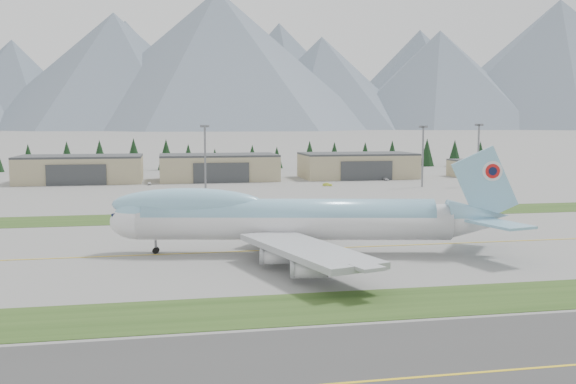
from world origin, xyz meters
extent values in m
plane|color=slate|center=(0.00, 0.00, 0.00)|extent=(7000.00, 7000.00, 0.00)
cube|color=#274318|center=(0.00, -38.00, 0.00)|extent=(400.00, 14.00, 0.08)
cube|color=#274318|center=(0.00, 45.00, 0.00)|extent=(400.00, 18.00, 0.08)
cube|color=#313131|center=(0.00, -62.00, 0.00)|extent=(400.00, 32.00, 0.04)
cube|color=yellow|center=(0.00, 0.00, 0.00)|extent=(400.00, 0.40, 0.02)
cube|color=yellow|center=(0.00, -62.00, 0.00)|extent=(400.00, 0.40, 0.02)
cylinder|color=silver|center=(-14.02, -3.67, 5.86)|extent=(56.72, 17.63, 6.56)
cylinder|color=#82B8D5|center=(-15.00, -3.47, 7.07)|extent=(52.66, 16.34, 6.06)
ellipsoid|color=silver|center=(-41.73, 1.92, 5.86)|extent=(11.59, 8.51, 6.56)
ellipsoid|color=#82B8D5|center=(-41.73, 1.92, 7.07)|extent=(9.71, 7.19, 5.56)
ellipsoid|color=#82B8D5|center=(-32.82, 0.12, 8.99)|extent=(28.42, 10.98, 6.06)
cube|color=#0C1433|center=(-45.19, 2.62, 7.17)|extent=(2.64, 3.00, 1.31)
cone|color=silver|center=(18.64, -10.27, 5.86)|extent=(13.15, 8.70, 6.43)
cone|color=#82B8D5|center=(18.64, -10.27, 7.07)|extent=(12.05, 7.94, 5.86)
cube|color=#82B8D5|center=(19.63, -10.47, 12.72)|extent=(12.11, 3.02, 13.94)
cylinder|color=silver|center=(20.90, -10.32, 15.14)|extent=(3.60, 0.92, 3.63)
cylinder|color=red|center=(20.92, -10.22, 15.14)|extent=(2.61, 0.72, 2.63)
cylinder|color=#0C1433|center=(20.94, -10.12, 15.14)|extent=(1.52, 0.50, 1.51)
cube|color=#82B8D5|center=(21.82, -4.74, 6.46)|extent=(11.47, 12.53, 0.46)
cube|color=#82B8D5|center=(19.42, -16.61, 6.46)|extent=(8.50, 12.22, 0.46)
cube|color=#A4A6AC|center=(-8.74, 12.25, 4.04)|extent=(26.64, 29.49, 1.01)
cube|color=#A4A6AC|center=(-15.34, -20.40, 4.04)|extent=(17.83, 31.77, 1.01)
cylinder|color=silver|center=(-14.09, 9.22, 2.12)|extent=(5.65, 3.51, 2.52)
cylinder|color=silver|center=(-7.38, 17.44, 2.12)|extent=(5.65, 3.51, 2.52)
cylinder|color=silver|center=(-19.09, -15.53, 2.12)|extent=(5.65, 3.51, 2.52)
cylinder|color=silver|center=(-16.10, -25.71, 2.12)|extent=(5.65, 3.51, 2.52)
cylinder|color=slate|center=(-38.76, 1.32, 1.21)|extent=(0.52, 0.52, 2.42)
cylinder|color=slate|center=(-14.90, -0.41, 1.31)|extent=(0.67, 0.67, 2.63)
cylinder|color=slate|center=(-16.10, -6.34, 1.31)|extent=(0.67, 0.67, 2.63)
cylinder|color=slate|center=(-9.95, -1.41, 1.31)|extent=(0.67, 0.67, 2.63)
cylinder|color=slate|center=(-11.15, -7.34, 1.31)|extent=(0.67, 0.67, 2.63)
cylinder|color=black|center=(-38.84, 0.93, 0.56)|extent=(1.16, 0.57, 1.11)
cylinder|color=black|center=(-38.68, 1.72, 0.56)|extent=(1.16, 0.57, 1.11)
cylinder|color=black|center=(-14.90, -0.41, 0.61)|extent=(1.29, 0.73, 1.21)
cylinder|color=black|center=(-16.10, -6.34, 0.61)|extent=(1.29, 0.73, 1.21)
cylinder|color=black|center=(-9.95, -1.41, 0.61)|extent=(1.29, 0.73, 1.21)
cylinder|color=black|center=(-11.15, -7.34, 0.61)|extent=(1.29, 0.73, 1.21)
cube|color=tan|center=(-70.00, 150.00, 5.00)|extent=(48.00, 26.00, 10.00)
cube|color=#35383A|center=(-70.00, 150.00, 10.40)|extent=(48.00, 26.00, 0.80)
cube|color=#35383A|center=(-70.00, 136.70, 4.00)|extent=(22.08, 0.60, 8.00)
cube|color=tan|center=(-15.00, 150.00, 5.00)|extent=(48.00, 26.00, 10.00)
cube|color=#35383A|center=(-15.00, 150.00, 10.40)|extent=(48.00, 26.00, 0.80)
cube|color=#35383A|center=(-15.00, 136.70, 4.00)|extent=(22.08, 0.60, 8.00)
cube|color=tan|center=(45.00, 150.00, 5.00)|extent=(48.00, 26.00, 10.00)
cube|color=#35383A|center=(45.00, 150.00, 10.40)|extent=(48.00, 26.00, 0.80)
cube|color=#35383A|center=(45.00, 136.70, 4.00)|extent=(22.08, 0.60, 8.00)
cube|color=tan|center=(95.00, 148.00, 3.50)|extent=(14.00, 12.00, 7.00)
cube|color=#35383A|center=(95.00, 148.00, 7.30)|extent=(14.00, 12.00, 0.60)
cylinder|color=slate|center=(-22.82, 111.88, 11.07)|extent=(0.70, 0.70, 22.14)
cube|color=slate|center=(-22.82, 111.88, 22.54)|extent=(3.20, 3.20, 0.80)
cylinder|color=slate|center=(56.88, 106.84, 10.95)|extent=(0.70, 0.70, 21.91)
cube|color=slate|center=(56.88, 106.84, 22.31)|extent=(3.20, 3.20, 0.80)
cylinder|color=slate|center=(79.19, 107.14, 11.28)|extent=(0.70, 0.70, 22.57)
cube|color=slate|center=(79.19, 107.14, 22.97)|extent=(3.20, 3.20, 0.80)
imported|color=silver|center=(-42.89, 134.13, 0.00)|extent=(1.46, 3.57, 1.21)
imported|color=#BACB32|center=(23.20, 116.96, 0.00)|extent=(3.91, 2.36, 1.22)
imported|color=#AEAEB3|center=(52.67, 134.62, 0.00)|extent=(1.57, 3.75, 1.08)
cone|color=black|center=(-101.78, 211.58, 6.83)|extent=(7.65, 7.65, 13.67)
cone|color=black|center=(-83.85, 211.44, 7.45)|extent=(8.35, 8.35, 14.91)
cone|color=black|center=(-68.42, 211.79, 7.72)|extent=(8.65, 8.65, 15.44)
cone|color=black|center=(-52.10, 213.07, 8.13)|extent=(9.10, 9.10, 16.26)
cone|color=black|center=(-36.16, 213.55, 7.83)|extent=(8.77, 8.77, 15.67)
cone|color=black|center=(-25.03, 214.71, 6.58)|extent=(7.37, 7.37, 13.16)
cone|color=black|center=(-11.65, 213.71, 5.33)|extent=(5.97, 5.97, 10.67)
cone|color=black|center=(7.33, 210.46, 6.34)|extent=(7.10, 7.10, 12.67)
cone|color=black|center=(20.86, 214.58, 5.73)|extent=(6.42, 6.42, 11.47)
cone|color=black|center=(37.15, 208.64, 7.31)|extent=(8.19, 8.19, 14.63)
cone|color=black|center=(51.24, 211.66, 6.94)|extent=(7.77, 7.77, 13.87)
cone|color=black|center=(67.89, 210.74, 6.88)|extent=(7.70, 7.70, 13.75)
cone|color=black|center=(83.67, 212.51, 7.18)|extent=(8.04, 8.04, 14.35)
cone|color=black|center=(104.69, 215.05, 7.68)|extent=(8.60, 8.60, 15.36)
cone|color=black|center=(119.23, 211.33, 7.34)|extent=(8.22, 8.22, 14.68)
cone|color=black|center=(135.42, 213.31, 6.80)|extent=(7.62, 7.62, 13.61)
cone|color=slate|center=(-550.00, 2279.04, 155.00)|extent=(625.84, 625.84, 310.01)
cone|color=silver|center=(-550.00, 2279.04, 248.01)|extent=(237.82, 237.82, 124.00)
cone|color=slate|center=(-200.00, 2187.63, 198.73)|extent=(896.84, 896.84, 397.47)
cone|color=silver|center=(-200.00, 2187.63, 317.97)|extent=(340.80, 340.80, 158.99)
cone|color=slate|center=(150.00, 2128.70, 237.33)|extent=(1099.05, 1099.05, 474.65)
cone|color=silver|center=(150.00, 2128.70, 379.72)|extent=(417.64, 417.64, 189.86)
cone|color=slate|center=(550.00, 2265.32, 172.51)|extent=(754.57, 754.57, 345.03)
cone|color=silver|center=(550.00, 2265.32, 276.02)|extent=(286.74, 286.74, 138.01)
cone|color=slate|center=(1000.00, 2213.46, 186.31)|extent=(848.20, 848.20, 372.62)
cone|color=silver|center=(1000.00, 2213.46, 298.10)|extent=(322.32, 322.32, 149.05)
cone|color=slate|center=(1500.00, 2212.96, 252.66)|extent=(1190.09, 1190.09, 505.33)
cone|color=silver|center=(1500.00, 2212.96, 404.26)|extent=(452.23, 452.23, 202.13)
cone|color=slate|center=(-200.00, 2900.00, 239.22)|extent=(956.90, 956.90, 478.45)
cone|color=silver|center=(-200.00, 2900.00, 373.19)|extent=(382.76, 382.76, 210.52)
cone|color=slate|center=(500.00, 2900.00, 244.15)|extent=(976.60, 976.60, 488.30)
cone|color=silver|center=(500.00, 2900.00, 380.87)|extent=(390.64, 390.64, 214.85)
cone|color=slate|center=(1200.00, 2900.00, 237.72)|extent=(950.87, 950.87, 475.44)
cone|color=silver|center=(1200.00, 2900.00, 370.84)|extent=(380.35, 380.35, 209.19)
cone|color=slate|center=(1900.00, 2900.00, 242.46)|extent=(969.85, 969.85, 484.92)
cone|color=silver|center=(1900.00, 2900.00, 378.24)|extent=(387.94, 387.94, 213.37)
camera|label=1|loc=(-36.76, -116.41, 23.74)|focal=40.00mm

